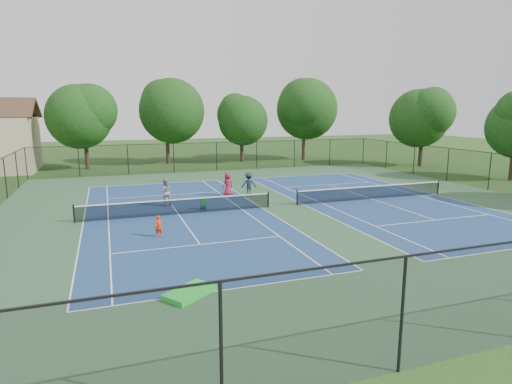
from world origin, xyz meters
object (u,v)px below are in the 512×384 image
object	(u,v)px
tree_back_a	(84,113)
child_player	(159,226)
tree_side_e	(423,115)
ball_hopper	(203,202)
tree_back_b	(166,108)
tree_back_c	(242,117)
tree_back_d	(304,106)
instructor	(165,192)
ball_crate	(203,207)
bystander_b	(249,184)
bystander_c	(228,184)

from	to	relation	value
tree_back_a	child_player	distance (m)	29.27
tree_side_e	ball_hopper	bearing A→B (deg)	-155.05
tree_back_b	ball_hopper	world-z (taller)	tree_back_b
tree_back_c	tree_back_d	world-z (taller)	tree_back_d
instructor	ball_crate	size ratio (longest dim) A/B	4.99
child_player	tree_back_d	bearing A→B (deg)	38.81
bystander_b	ball_hopper	bearing A→B (deg)	51.47
tree_side_e	bystander_b	distance (m)	26.36
tree_back_b	child_player	bearing A→B (deg)	-98.77
tree_back_b	bystander_b	world-z (taller)	tree_back_b
tree_back_b	child_player	size ratio (longest dim) A/B	8.95
ball_crate	bystander_c	bearing A→B (deg)	53.94
tree_back_d	ball_hopper	distance (m)	30.15
tree_back_c	ball_hopper	world-z (taller)	tree_back_c
bystander_b	bystander_c	xyz separation A→B (m)	(-1.54, 0.35, 0.01)
bystander_c	bystander_b	bearing A→B (deg)	147.49
tree_back_b	instructor	bearing A→B (deg)	-98.38
tree_back_b	tree_back_c	bearing A→B (deg)	-6.34
child_player	ball_crate	world-z (taller)	child_player
bystander_c	tree_back_a	bearing A→B (deg)	-81.26
tree_back_d	bystander_c	xyz separation A→B (m)	(-15.53, -19.39, -5.94)
ball_crate	child_player	bearing A→B (deg)	-123.06
tree_back_d	bystander_c	bearing A→B (deg)	-128.68
tree_back_b	ball_hopper	xyz separation A→B (m)	(-1.26, -25.15, -6.09)
instructor	bystander_c	xyz separation A→B (m)	(4.89, 1.78, -0.06)
tree_side_e	bystander_b	world-z (taller)	tree_side_e
bystander_c	ball_hopper	world-z (taller)	bystander_c
bystander_c	instructor	bearing A→B (deg)	0.38
tree_back_c	bystander_c	world-z (taller)	tree_back_c
tree_back_a	bystander_c	distance (m)	22.64
tree_back_d	bystander_b	bearing A→B (deg)	-125.31
child_player	bystander_c	world-z (taller)	bystander_c
tree_back_a	tree_back_c	distance (m)	18.04
ball_hopper	tree_back_b	bearing A→B (deg)	87.13
tree_back_a	ball_crate	xyz separation A→B (m)	(7.74, -23.15, -5.89)
tree_back_b	child_player	world-z (taller)	tree_back_b
tree_side_e	ball_hopper	size ratio (longest dim) A/B	20.71
ball_hopper	child_player	bearing A→B (deg)	-123.06
child_player	bystander_b	distance (m)	11.61
bystander_b	bystander_c	world-z (taller)	bystander_c
tree_back_c	ball_hopper	xyz separation A→B (m)	(-10.26, -24.15, -4.97)
tree_back_c	tree_back_d	xyz separation A→B (m)	(8.00, -1.00, 1.34)
tree_side_e	tree_back_c	bearing A→B (deg)	148.57
instructor	ball_crate	bearing A→B (deg)	128.97
instructor	ball_hopper	size ratio (longest dim) A/B	4.38
instructor	ball_crate	xyz separation A→B (m)	(2.16, -1.97, -0.79)
bystander_c	ball_crate	world-z (taller)	bystander_c
bystander_b	tree_back_d	bearing A→B (deg)	-112.37
tree_back_b	tree_back_d	bearing A→B (deg)	-6.71
tree_back_a	tree_back_d	world-z (taller)	tree_back_d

